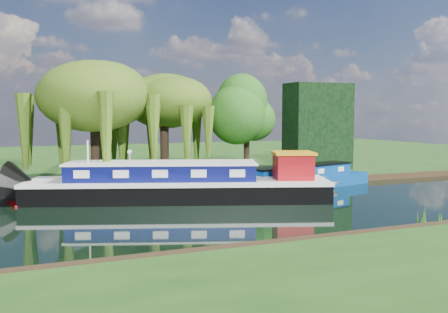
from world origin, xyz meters
name	(u,v)px	position (x,y,z in m)	size (l,w,h in m)	color
ground	(162,218)	(0.00, 0.00, 0.00)	(120.00, 120.00, 0.00)	black
far_bank	(83,160)	(0.00, 34.00, 0.23)	(120.00, 52.00, 0.45)	#193C10
dutch_barge	(181,185)	(2.66, 4.96, 1.02)	(19.76, 10.69, 4.10)	black
narrowboat	(302,180)	(12.52, 6.18, 0.69)	(13.47, 5.78, 1.95)	navy
red_dinghy	(35,204)	(-6.19, 7.19, 0.00)	(2.29, 3.21, 0.66)	maroon
white_cruiser	(325,189)	(13.98, 5.28, 0.00)	(1.96, 2.27, 1.19)	silver
willow_left	(94,99)	(-1.72, 12.21, 6.73)	(7.21, 7.21, 8.64)	black
willow_right	(164,109)	(3.98, 13.47, 6.00)	(6.25, 6.25, 7.61)	black
tree_far_right	(247,114)	(11.79, 14.36, 5.57)	(4.54, 4.54, 7.43)	black
conifer_hedge	(318,126)	(19.00, 14.00, 4.45)	(6.00, 3.00, 8.00)	black
lamppost	(130,158)	(0.50, 10.50, 2.42)	(0.36, 0.36, 2.56)	silver
mooring_posts	(122,182)	(-0.50, 8.40, 0.95)	(19.16, 0.16, 1.00)	silver
reeds_near	(355,226)	(6.87, -7.57, 0.55)	(33.70, 1.50, 1.10)	#275215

